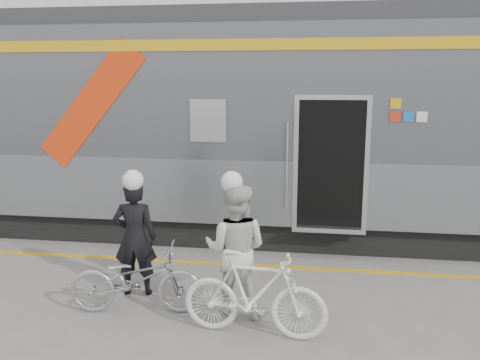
% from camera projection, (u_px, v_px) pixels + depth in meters
% --- Properties ---
extents(ground, '(90.00, 90.00, 0.00)m').
position_uv_depth(ground, '(168.00, 326.00, 6.12)').
color(ground, slate).
rests_on(ground, ground).
extents(train, '(24.00, 3.17, 4.10)m').
position_uv_depth(train, '(215.00, 124.00, 9.81)').
color(train, black).
rests_on(train, ground).
extents(safety_strip, '(24.00, 0.12, 0.01)m').
position_uv_depth(safety_strip, '(206.00, 263.00, 8.20)').
color(safety_strip, gold).
rests_on(safety_strip, ground).
extents(man, '(0.63, 0.46, 1.61)m').
position_uv_depth(man, '(135.00, 238.00, 6.90)').
color(man, black).
rests_on(man, ground).
extents(bicycle_left, '(1.75, 0.82, 0.88)m').
position_uv_depth(bicycle_left, '(136.00, 279.00, 6.41)').
color(bicycle_left, '#A0A3A8').
rests_on(bicycle_left, ground).
extents(woman, '(0.87, 0.71, 1.68)m').
position_uv_depth(woman, '(236.00, 249.00, 6.32)').
color(woman, silver).
rests_on(woman, ground).
extents(bicycle_right, '(1.73, 0.64, 1.02)m').
position_uv_depth(bicycle_right, '(254.00, 294.00, 5.81)').
color(bicycle_right, white).
rests_on(bicycle_right, ground).
extents(helmet_man, '(0.28, 0.28, 0.28)m').
position_uv_depth(helmet_man, '(132.00, 170.00, 6.72)').
color(helmet_man, white).
rests_on(helmet_man, man).
extents(helmet_woman, '(0.27, 0.27, 0.27)m').
position_uv_depth(helmet_woman, '(236.00, 173.00, 6.13)').
color(helmet_woman, white).
rests_on(helmet_woman, woman).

